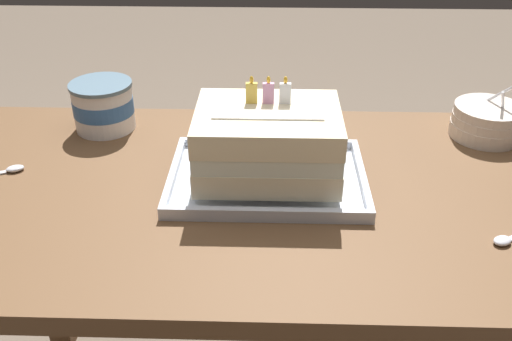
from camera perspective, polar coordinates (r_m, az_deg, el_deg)
dining_table at (r=1.12m, az=-1.08°, el=-6.36°), size 1.22×0.68×0.73m
foil_tray at (r=1.07m, az=1.12°, el=-0.83°), size 0.36×0.26×0.02m
birthday_cake at (r=1.03m, az=1.17°, el=2.89°), size 0.26×0.20×0.17m
bowl_stack at (r=1.32m, az=22.05°, el=4.57°), size 0.15×0.15×0.12m
ice_cream_tub at (r=1.29m, az=-14.99°, el=6.27°), size 0.13×0.13×0.11m
serving_spoon_near_tray at (r=1.20m, az=-23.73°, el=-0.02°), size 0.13×0.07×0.01m
serving_spoon_by_bowls at (r=1.01m, az=24.19°, el=-6.09°), size 0.14×0.09×0.01m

